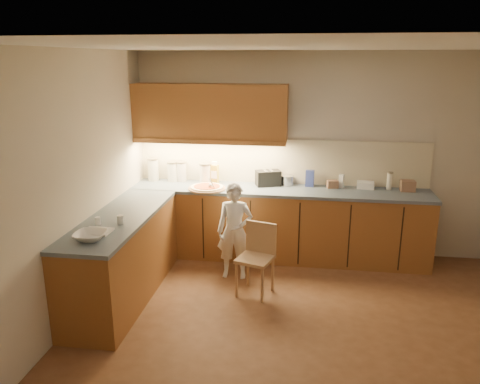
% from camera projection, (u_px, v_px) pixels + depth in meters
% --- Properties ---
extents(room, '(4.54, 4.50, 2.62)m').
position_uv_depth(room, '(311.00, 158.00, 4.02)').
color(room, brown).
rests_on(room, ground).
extents(l_counter, '(3.77, 2.62, 0.92)m').
position_uv_depth(l_counter, '(231.00, 233.00, 5.67)').
color(l_counter, '#92592A').
rests_on(l_counter, ground).
extents(backsplash, '(3.75, 0.02, 0.58)m').
position_uv_depth(backsplash, '(281.00, 161.00, 6.09)').
color(backsplash, beige).
rests_on(backsplash, l_counter).
extents(upper_cabinets, '(1.95, 0.36, 0.73)m').
position_uv_depth(upper_cabinets, '(210.00, 112.00, 5.89)').
color(upper_cabinets, '#92592A').
rests_on(upper_cabinets, ground).
extents(pizza_on_board, '(0.47, 0.47, 0.19)m').
position_uv_depth(pizza_on_board, '(207.00, 188.00, 5.86)').
color(pizza_on_board, tan).
rests_on(pizza_on_board, l_counter).
extents(child, '(0.43, 0.29, 1.14)m').
position_uv_depth(child, '(235.00, 231.00, 5.43)').
color(child, white).
rests_on(child, ground).
extents(wooden_chair, '(0.44, 0.44, 0.79)m').
position_uv_depth(wooden_chair, '(257.00, 253.00, 5.10)').
color(wooden_chair, tan).
rests_on(wooden_chair, ground).
extents(mixing_bowl, '(0.30, 0.30, 0.07)m').
position_uv_depth(mixing_bowl, '(90.00, 236.00, 4.23)').
color(mixing_bowl, white).
rests_on(mixing_bowl, l_counter).
extents(canister_a, '(0.15, 0.15, 0.31)m').
position_uv_depth(canister_a, '(153.00, 169.00, 6.26)').
color(canister_a, beige).
rests_on(canister_a, l_counter).
extents(canister_b, '(0.15, 0.15, 0.27)m').
position_uv_depth(canister_b, '(173.00, 171.00, 6.23)').
color(canister_b, silver).
rests_on(canister_b, l_counter).
extents(canister_c, '(0.14, 0.14, 0.27)m').
position_uv_depth(canister_c, '(181.00, 171.00, 6.23)').
color(canister_c, beige).
rests_on(canister_c, l_counter).
extents(canister_d, '(0.17, 0.17, 0.27)m').
position_uv_depth(canister_d, '(206.00, 173.00, 6.13)').
color(canister_d, beige).
rests_on(canister_d, l_counter).
extents(oil_jug, '(0.11, 0.09, 0.29)m').
position_uv_depth(oil_jug, '(215.00, 173.00, 6.11)').
color(oil_jug, gold).
rests_on(oil_jug, l_counter).
extents(toaster, '(0.35, 0.27, 0.20)m').
position_uv_depth(toaster, '(268.00, 178.00, 6.02)').
color(toaster, black).
rests_on(toaster, l_counter).
extents(steel_pot, '(0.17, 0.17, 0.13)m').
position_uv_depth(steel_pot, '(287.00, 180.00, 6.04)').
color(steel_pot, '#B1B1B6').
rests_on(steel_pot, l_counter).
extents(blue_box, '(0.11, 0.09, 0.21)m').
position_uv_depth(blue_box, '(310.00, 178.00, 5.98)').
color(blue_box, '#303D90').
rests_on(blue_box, l_counter).
extents(card_box_a, '(0.15, 0.12, 0.10)m').
position_uv_depth(card_box_a, '(333.00, 184.00, 5.92)').
color(card_box_a, '#A47658').
rests_on(card_box_a, l_counter).
extents(white_bottle, '(0.07, 0.07, 0.17)m').
position_uv_depth(white_bottle, '(341.00, 181.00, 5.92)').
color(white_bottle, white).
rests_on(white_bottle, l_counter).
extents(flat_pack, '(0.22, 0.17, 0.08)m').
position_uv_depth(flat_pack, '(365.00, 185.00, 5.91)').
color(flat_pack, white).
rests_on(flat_pack, l_counter).
extents(tall_jar, '(0.07, 0.07, 0.23)m').
position_uv_depth(tall_jar, '(390.00, 181.00, 5.83)').
color(tall_jar, white).
rests_on(tall_jar, l_counter).
extents(card_box_b, '(0.17, 0.13, 0.13)m').
position_uv_depth(card_box_b, '(408.00, 186.00, 5.78)').
color(card_box_b, '#A77959').
rests_on(card_box_b, l_counter).
extents(dough_cloth, '(0.27, 0.21, 0.02)m').
position_uv_depth(dough_cloth, '(97.00, 231.00, 4.42)').
color(dough_cloth, silver).
rests_on(dough_cloth, l_counter).
extents(spice_jar_a, '(0.07, 0.07, 0.07)m').
position_uv_depth(spice_jar_a, '(98.00, 221.00, 4.62)').
color(spice_jar_a, white).
rests_on(spice_jar_a, l_counter).
extents(spice_jar_b, '(0.07, 0.07, 0.09)m').
position_uv_depth(spice_jar_b, '(120.00, 220.00, 4.64)').
color(spice_jar_b, silver).
rests_on(spice_jar_b, l_counter).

